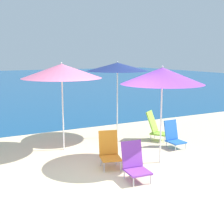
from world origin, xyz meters
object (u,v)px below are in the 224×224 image
at_px(beach_umbrella_navy, 117,67).
at_px(beach_chair_lime, 155,127).
at_px(beach_chair_purple, 135,163).
at_px(beach_umbrella_purple, 162,76).
at_px(beach_chair_blue, 173,135).
at_px(beach_umbrella_pink, 62,71).
at_px(beach_chair_orange, 109,150).

relative_size(beach_umbrella_navy, beach_chair_lime, 2.70).
height_order(beach_umbrella_navy, beach_chair_purple, beach_umbrella_navy).
bearing_deg(beach_umbrella_purple, beach_chair_blue, 38.40).
height_order(beach_umbrella_pink, beach_chair_blue, beach_umbrella_pink).
height_order(beach_umbrella_purple, beach_chair_blue, beach_umbrella_purple).
distance_m(beach_chair_orange, beach_chair_blue, 2.28).
bearing_deg(beach_umbrella_navy, beach_chair_lime, -42.96).
xyz_separation_m(beach_umbrella_purple, beach_umbrella_pink, (-1.65, 2.01, 0.05)).
bearing_deg(beach_chair_orange, beach_chair_purple, -66.75).
distance_m(beach_umbrella_navy, beach_chair_lime, 2.08).
xyz_separation_m(beach_umbrella_pink, beach_chair_blue, (2.71, -1.17, -1.75)).
relative_size(beach_umbrella_pink, beach_chair_purple, 3.00).
relative_size(beach_umbrella_navy, beach_chair_purple, 3.00).
distance_m(beach_umbrella_purple, beach_chair_blue, 2.16).
bearing_deg(beach_chair_orange, beach_chair_lime, 46.80).
distance_m(beach_umbrella_purple, beach_chair_lime, 2.55).
distance_m(beach_umbrella_navy, beach_chair_blue, 2.56).
relative_size(beach_umbrella_purple, beach_chair_orange, 2.80).
height_order(beach_umbrella_navy, beach_umbrella_pink, beach_umbrella_pink).
relative_size(beach_umbrella_navy, beach_chair_orange, 2.85).
height_order(beach_umbrella_pink, beach_chair_purple, beach_umbrella_pink).
bearing_deg(beach_chair_blue, beach_chair_purple, -147.59).
bearing_deg(beach_chair_blue, beach_umbrella_navy, 116.62).
xyz_separation_m(beach_chair_lime, beach_chair_blue, (0.00, -0.82, -0.07)).
xyz_separation_m(beach_umbrella_pink, beach_chair_purple, (0.60, -2.57, -1.72)).
bearing_deg(beach_umbrella_purple, beach_umbrella_pink, 129.45).
bearing_deg(beach_chair_orange, beach_umbrella_pink, 121.66).
bearing_deg(beach_chair_orange, beach_umbrella_navy, 72.83).
relative_size(beach_umbrella_navy, beach_chair_blue, 3.14).
relative_size(beach_umbrella_navy, beach_umbrella_purple, 1.02).
height_order(beach_umbrella_navy, beach_chair_orange, beach_umbrella_navy).
distance_m(beach_umbrella_purple, beach_chair_purple, 2.05).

